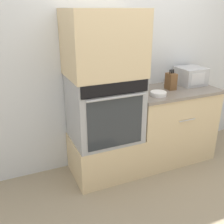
% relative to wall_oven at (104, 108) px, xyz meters
% --- Properties ---
extents(ground_plane, '(12.00, 12.00, 0.00)m').
position_rel_wall_oven_xyz_m(ground_plane, '(0.38, -0.30, -0.82)').
color(ground_plane, gray).
extents(wall_back, '(8.00, 0.05, 2.50)m').
position_rel_wall_oven_xyz_m(wall_back, '(0.38, 0.33, 0.43)').
color(wall_back, silver).
rests_on(wall_back, ground_plane).
extents(oven_cabinet_base, '(0.75, 0.60, 0.46)m').
position_rel_wall_oven_xyz_m(oven_cabinet_base, '(-0.00, 0.00, -0.59)').
color(oven_cabinet_base, beige).
rests_on(oven_cabinet_base, ground_plane).
extents(wall_oven, '(0.73, 0.64, 0.72)m').
position_rel_wall_oven_xyz_m(wall_oven, '(0.00, 0.00, 0.00)').
color(wall_oven, '#9EA0A5').
rests_on(wall_oven, oven_cabinet_base).
extents(oven_cabinet_upper, '(0.75, 0.60, 0.65)m').
position_rel_wall_oven_xyz_m(oven_cabinet_upper, '(-0.00, 0.00, 0.69)').
color(oven_cabinet_upper, beige).
rests_on(oven_cabinet_upper, wall_oven).
extents(counter_unit, '(1.06, 0.63, 0.93)m').
position_rel_wall_oven_xyz_m(counter_unit, '(0.89, 0.00, -0.36)').
color(counter_unit, beige).
rests_on(counter_unit, ground_plane).
extents(microwave, '(0.32, 0.33, 0.21)m').
position_rel_wall_oven_xyz_m(microwave, '(1.22, 0.10, 0.21)').
color(microwave, '#B2B5BA').
rests_on(microwave, counter_unit).
extents(knife_block, '(0.09, 0.12, 0.24)m').
position_rel_wall_oven_xyz_m(knife_block, '(0.86, 0.01, 0.20)').
color(knife_block, brown).
rests_on(knife_block, counter_unit).
extents(bowl, '(0.18, 0.18, 0.04)m').
position_rel_wall_oven_xyz_m(bowl, '(0.59, -0.13, 0.13)').
color(bowl, white).
rests_on(bowl, counter_unit).
extents(condiment_jar_near, '(0.05, 0.05, 0.06)m').
position_rel_wall_oven_xyz_m(condiment_jar_near, '(0.94, 0.24, 0.14)').
color(condiment_jar_near, silver).
rests_on(condiment_jar_near, counter_unit).
extents(condiment_jar_mid, '(0.05, 0.05, 0.10)m').
position_rel_wall_oven_xyz_m(condiment_jar_mid, '(0.44, 0.17, 0.16)').
color(condiment_jar_mid, '#427047').
rests_on(condiment_jar_mid, counter_unit).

